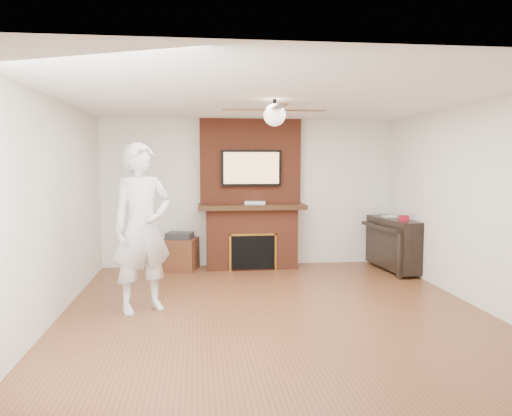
{
  "coord_description": "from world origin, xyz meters",
  "views": [
    {
      "loc": [
        -0.9,
        -5.78,
        1.77
      ],
      "look_at": [
        -0.11,
        0.9,
        1.16
      ],
      "focal_mm": 35.0,
      "sensor_mm": 36.0,
      "label": 1
    }
  ],
  "objects": [
    {
      "name": "candle_green",
      "position": [
        -0.06,
        2.35,
        0.04
      ],
      "size": [
        0.08,
        0.08,
        0.08
      ],
      "primitive_type": "cylinder",
      "color": "#378033",
      "rests_on": "ground"
    },
    {
      "name": "room_shell",
      "position": [
        0.0,
        0.0,
        1.25
      ],
      "size": [
        5.36,
        5.86,
        2.86
      ],
      "color": "brown",
      "rests_on": "ground"
    },
    {
      "name": "ceiling_fan",
      "position": [
        -0.0,
        0.0,
        2.33
      ],
      "size": [
        1.21,
        1.21,
        0.31
      ],
      "color": "black",
      "rests_on": "room_shell"
    },
    {
      "name": "cable_box",
      "position": [
        0.06,
        2.45,
        1.1
      ],
      "size": [
        0.37,
        0.24,
        0.05
      ],
      "primitive_type": "cube",
      "rotation": [
        0.0,
        0.0,
        -0.15
      ],
      "color": "silver",
      "rests_on": "fireplace"
    },
    {
      "name": "candle_cream",
      "position": [
        0.12,
        2.34,
        0.06
      ],
      "size": [
        0.08,
        0.08,
        0.12
      ],
      "primitive_type": "cylinder",
      "color": "beige",
      "rests_on": "ground"
    },
    {
      "name": "candle_blue",
      "position": [
        0.19,
        2.32,
        0.04
      ],
      "size": [
        0.06,
        0.06,
        0.07
      ],
      "primitive_type": "cylinder",
      "color": "navy",
      "rests_on": "ground"
    },
    {
      "name": "candle_orange",
      "position": [
        -0.12,
        2.36,
        0.06
      ],
      "size": [
        0.07,
        0.07,
        0.11
      ],
      "primitive_type": "cylinder",
      "color": "orange",
      "rests_on": "ground"
    },
    {
      "name": "person",
      "position": [
        -1.55,
        0.19,
        1.0
      ],
      "size": [
        0.88,
        0.79,
        2.01
      ],
      "primitive_type": "imported",
      "rotation": [
        0.0,
        0.0,
        0.51
      ],
      "color": "silver",
      "rests_on": "ground"
    },
    {
      "name": "fireplace",
      "position": [
        0.0,
        2.55,
        1.0
      ],
      "size": [
        1.78,
        0.64,
        2.5
      ],
      "color": "brown",
      "rests_on": "ground"
    },
    {
      "name": "tv",
      "position": [
        0.0,
        2.5,
        1.68
      ],
      "size": [
        1.0,
        0.08,
        0.6
      ],
      "color": "black",
      "rests_on": "fireplace"
    },
    {
      "name": "piano",
      "position": [
        2.29,
        1.97,
        0.46
      ],
      "size": [
        0.61,
        1.35,
        0.95
      ],
      "rotation": [
        0.0,
        0.0,
        0.1
      ],
      "color": "black",
      "rests_on": "ground"
    },
    {
      "name": "side_table",
      "position": [
        -1.19,
        2.48,
        0.28
      ],
      "size": [
        0.65,
        0.65,
        0.62
      ],
      "rotation": [
        0.0,
        0.0,
        -0.24
      ],
      "color": "#562C18",
      "rests_on": "ground"
    }
  ]
}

